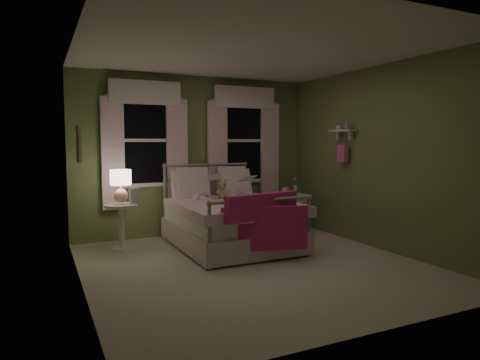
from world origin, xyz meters
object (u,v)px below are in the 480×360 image
child_right (235,182)px  table_lamp (121,183)px  nightstand_left (122,220)px  nightstand_right (291,200)px  teddy_bear (223,190)px  child_left (202,178)px  bed (230,220)px

child_right → table_lamp: 1.76m
nightstand_left → nightstand_right: bearing=-0.4°
teddy_bear → table_lamp: table_lamp is taller
table_lamp → child_left: bearing=-1.3°
teddy_bear → nightstand_left: 1.53m
teddy_bear → nightstand_right: 1.35m
child_left → teddy_bear: 0.37m
nightstand_left → nightstand_right: same height
bed → nightstand_right: size_ratio=3.18×
child_right → table_lamp: (-1.75, 0.03, 0.06)m
nightstand_left → table_lamp: bearing=0.0°
child_right → nightstand_right: (1.03, 0.01, -0.34)m
child_right → nightstand_left: 1.82m
teddy_bear → nightstand_left: bearing=172.8°
child_left → nightstand_left: size_ratio=1.26×
nightstand_left → bed: bearing=-17.0°
bed → child_right: size_ratio=3.15×
child_right → nightstand_left: (-1.75, 0.03, -0.47)m
bed → table_lamp: size_ratio=4.38×
bed → nightstand_left: bearing=163.0°
bed → child_right: bearing=56.4°
child_right → nightstand_right: bearing=-171.4°
nightstand_left → table_lamp: 0.54m
bed → table_lamp: bed is taller
table_lamp → child_right: bearing=-0.9°
nightstand_left → nightstand_right: (2.79, -0.02, 0.13)m
nightstand_left → child_right: bearing=-0.9°
nightstand_left → teddy_bear: bearing=-7.2°
bed → child_left: child_left is taller
child_right → child_left: bearing=8.2°
table_lamp → nightstand_left: bearing=0.0°
child_left → nightstand_left: child_left is taller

